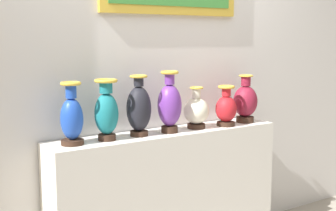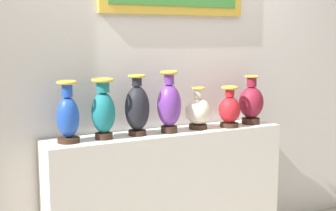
# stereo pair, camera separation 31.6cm
# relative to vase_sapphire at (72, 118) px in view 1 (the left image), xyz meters

# --- Properties ---
(display_shelf) EXTENTS (1.73, 0.31, 0.92)m
(display_shelf) POSITION_rel_vase_sapphire_xyz_m (0.70, 0.01, -0.63)
(display_shelf) COLOR silver
(display_shelf) RESTS_ON ground_plane
(back_wall) EXTENTS (4.29, 0.14, 2.97)m
(back_wall) POSITION_rel_vase_sapphire_xyz_m (0.70, 0.22, 0.41)
(back_wall) COLOR silver
(back_wall) RESTS_ON ground_plane
(vase_sapphire) EXTENTS (0.14, 0.14, 0.39)m
(vase_sapphire) POSITION_rel_vase_sapphire_xyz_m (0.00, 0.00, 0.00)
(vase_sapphire) COLOR #382319
(vase_sapphire) RESTS_ON display_shelf
(vase_teal) EXTENTS (0.15, 0.15, 0.39)m
(vase_teal) POSITION_rel_vase_sapphire_xyz_m (0.23, -0.00, 0.02)
(vase_teal) COLOR #382319
(vase_teal) RESTS_ON display_shelf
(vase_onyx) EXTENTS (0.16, 0.16, 0.41)m
(vase_onyx) POSITION_rel_vase_sapphire_xyz_m (0.47, 0.00, 0.02)
(vase_onyx) COLOR #382319
(vase_onyx) RESTS_ON display_shelf
(vase_violet) EXTENTS (0.17, 0.17, 0.42)m
(vase_violet) POSITION_rel_vase_sapphire_xyz_m (0.69, -0.02, 0.03)
(vase_violet) COLOR #382319
(vase_violet) RESTS_ON display_shelf
(vase_ivory) EXTENTS (0.19, 0.19, 0.30)m
(vase_ivory) POSITION_rel_vase_sapphire_xyz_m (0.94, 0.00, -0.04)
(vase_ivory) COLOR #382319
(vase_ivory) RESTS_ON display_shelf
(vase_crimson) EXTENTS (0.16, 0.16, 0.30)m
(vase_crimson) POSITION_rel_vase_sapphire_xyz_m (1.18, -0.04, -0.04)
(vase_crimson) COLOR #382319
(vase_crimson) RESTS_ON display_shelf
(vase_burgundy) EXTENTS (0.18, 0.18, 0.37)m
(vase_burgundy) POSITION_rel_vase_sapphire_xyz_m (1.39, -0.01, -0.01)
(vase_burgundy) COLOR #382319
(vase_burgundy) RESTS_ON display_shelf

